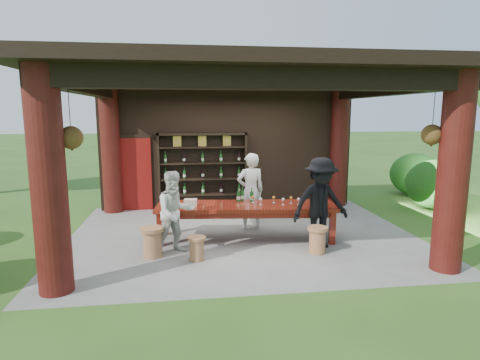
{
  "coord_description": "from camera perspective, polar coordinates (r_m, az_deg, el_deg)",
  "views": [
    {
      "loc": [
        -1.19,
        -8.36,
        2.64
      ],
      "look_at": [
        0.0,
        0.4,
        1.15
      ],
      "focal_mm": 30.0,
      "sensor_mm": 36.0,
      "label": 1
    }
  ],
  "objects": [
    {
      "name": "ground",
      "position": [
        8.85,
        0.35,
        -7.79
      ],
      "size": [
        90.0,
        90.0,
        0.0
      ],
      "primitive_type": "plane",
      "color": "#2D5119",
      "rests_on": "ground"
    },
    {
      "name": "tasting_table",
      "position": [
        8.4,
        0.85,
        -4.24
      ],
      "size": [
        3.79,
        1.33,
        0.75
      ],
      "rotation": [
        0.0,
        0.0,
        -0.1
      ],
      "color": "#61180D",
      "rests_on": "ground"
    },
    {
      "name": "napkin_basket",
      "position": [
        8.29,
        -7.05,
        -3.2
      ],
      "size": [
        0.28,
        0.21,
        0.14
      ],
      "primitive_type": "cube",
      "rotation": [
        0.0,
        0.0,
        -0.1
      ],
      "color": "#BF6672",
      "rests_on": "tasting_table"
    },
    {
      "name": "guest_woman",
      "position": [
        7.64,
        -9.23,
        -4.6
      ],
      "size": [
        0.94,
        0.85,
        1.57
      ],
      "primitive_type": "imported",
      "rotation": [
        0.0,
        0.0,
        0.4
      ],
      "color": "beige",
      "rests_on": "ground"
    },
    {
      "name": "stool_near_right",
      "position": [
        7.81,
        10.94,
        -8.28
      ],
      "size": [
        0.39,
        0.39,
        0.51
      ],
      "rotation": [
        0.0,
        0.0,
        0.41
      ],
      "color": "#955A3B",
      "rests_on": "ground"
    },
    {
      "name": "guest_man",
      "position": [
        7.99,
        11.37,
        -3.24
      ],
      "size": [
        1.25,
        0.84,
        1.79
      ],
      "primitive_type": "imported",
      "rotation": [
        0.0,
        0.0,
        0.16
      ],
      "color": "black",
      "rests_on": "ground"
    },
    {
      "name": "wine_shelf",
      "position": [
        10.94,
        -5.32,
        1.21
      ],
      "size": [
        2.39,
        0.36,
        2.11
      ],
      "color": "black",
      "rests_on": "ground"
    },
    {
      "name": "trees",
      "position": [
        10.8,
        16.97,
        13.02
      ],
      "size": [
        20.44,
        11.45,
        4.8
      ],
      "color": "#3F2819",
      "rests_on": "ground"
    },
    {
      "name": "pavilion",
      "position": [
        8.88,
        -0.11,
        6.28
      ],
      "size": [
        7.5,
        6.0,
        3.6
      ],
      "color": "slate",
      "rests_on": "ground"
    },
    {
      "name": "table_bottles",
      "position": [
        8.63,
        0.59,
        -2.04
      ],
      "size": [
        0.36,
        0.2,
        0.31
      ],
      "color": "#194C1E",
      "rests_on": "tasting_table"
    },
    {
      "name": "host",
      "position": [
        9.11,
        1.51,
        -1.62
      ],
      "size": [
        0.69,
        0.51,
        1.75
      ],
      "primitive_type": "imported",
      "rotation": [
        0.0,
        0.0,
        3.29
      ],
      "color": "silver",
      "rests_on": "ground"
    },
    {
      "name": "shrubs",
      "position": [
        9.48,
        11.24,
        -3.28
      ],
      "size": [
        14.13,
        7.33,
        1.36
      ],
      "color": "#194C14",
      "rests_on": "ground"
    },
    {
      "name": "stool_far_left",
      "position": [
        7.63,
        -12.37,
        -8.53
      ],
      "size": [
        0.43,
        0.43,
        0.56
      ],
      "rotation": [
        0.0,
        0.0,
        0.07
      ],
      "color": "#955A3B",
      "rests_on": "ground"
    },
    {
      "name": "table_glasses",
      "position": [
        8.44,
        5.22,
        -2.9
      ],
      "size": [
        0.97,
        0.4,
        0.15
      ],
      "color": "silver",
      "rests_on": "tasting_table"
    },
    {
      "name": "stool_near_left",
      "position": [
        7.38,
        -6.16,
        -9.56
      ],
      "size": [
        0.33,
        0.33,
        0.44
      ],
      "rotation": [
        0.0,
        0.0,
        0.07
      ],
      "color": "#955A3B",
      "rests_on": "ground"
    }
  ]
}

